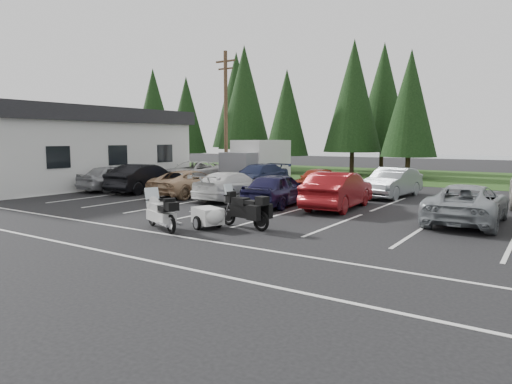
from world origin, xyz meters
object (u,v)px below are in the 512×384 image
object	(u,v)px
box_truck	(254,161)
car_near_5	(338,190)
car_near_0	(115,178)
car_far_1	(257,176)
car_far_0	(193,172)
car_near_4	(278,189)
car_near_1	(145,178)
adventure_motorcycle	(244,206)
car_near_2	(191,183)
car_far_3	(392,183)
touring_motorcycle	(161,209)
car_near_3	(232,186)
cargo_trailer	(208,218)
car_near_6	(467,204)
building	(54,147)
utility_pole	(226,114)
car_far_2	(316,180)

from	to	relation	value
box_truck	car_near_5	bearing A→B (deg)	-39.44
car_near_0	car_far_1	distance (m)	8.44
car_far_0	car_far_1	size ratio (longest dim) A/B	1.08
car_near_4	car_near_1	bearing A→B (deg)	-7.20
car_near_5	adventure_motorcycle	world-z (taller)	car_near_5
car_near_2	car_far_0	size ratio (longest dim) A/B	0.90
box_truck	car_near_2	size ratio (longest dim) A/B	1.15
car_far_3	box_truck	bearing A→B (deg)	170.17
car_near_5	car_far_1	bearing A→B (deg)	-38.44
box_truck	car_near_1	distance (m)	8.49
touring_motorcycle	car_near_3	bearing A→B (deg)	130.87
cargo_trailer	car_far_1	bearing A→B (deg)	138.34
car_near_2	adventure_motorcycle	world-z (taller)	adventure_motorcycle
car_near_5	car_near_6	xyz separation A→B (m)	(5.19, -0.67, -0.10)
car_far_0	car_far_1	world-z (taller)	car_far_0
car_near_5	car_far_0	bearing A→B (deg)	-25.74
car_near_6	building	bearing A→B (deg)	-0.76
car_near_0	car_far_1	xyz separation A→B (m)	(6.09, 5.84, -0.03)
car_near_2	car_near_4	xyz separation A→B (m)	(5.73, -0.66, 0.07)
building	touring_motorcycle	bearing A→B (deg)	-22.76
utility_pole	car_far_2	distance (m)	9.28
car_near_2	car_near_1	bearing A→B (deg)	2.20
car_near_1	touring_motorcycle	size ratio (longest dim) A/B	1.97
cargo_trailer	car_near_0	bearing A→B (deg)	176.10
car_near_0	car_near_5	xyz separation A→B (m)	(13.65, 0.67, 0.04)
car_near_0	car_near_5	bearing A→B (deg)	-178.37
car_far_0	car_far_3	size ratio (longest dim) A/B	1.18
car_near_5	car_far_2	world-z (taller)	car_near_5
car_far_3	car_near_6	bearing A→B (deg)	-47.27
car_near_6	car_far_1	world-z (taller)	car_far_1
car_far_2	cargo_trailer	size ratio (longest dim) A/B	2.58
building	car_far_0	world-z (taller)	building
car_near_3	cargo_trailer	xyz separation A→B (m)	(3.57, -6.20, -0.34)
car_far_0	car_far_2	xyz separation A→B (m)	(9.06, 0.36, -0.08)
car_near_2	car_far_3	bearing A→B (deg)	-150.93
cargo_trailer	touring_motorcycle	bearing A→B (deg)	-114.59
car_near_2	cargo_trailer	distance (m)	9.10
utility_pole	car_near_1	xyz separation A→B (m)	(0.18, -7.76, -3.91)
box_truck	car_near_0	xyz separation A→B (m)	(-3.88, -8.71, -0.70)
building	car_far_3	xyz separation A→B (m)	(20.50, 5.65, -1.70)
car_near_4	car_far_3	world-z (taller)	car_far_3
utility_pole	touring_motorcycle	bearing A→B (deg)	-59.71
car_near_1	car_near_4	size ratio (longest dim) A/B	1.10
cargo_trailer	adventure_motorcycle	xyz separation A→B (m)	(1.01, 0.69, 0.38)
car_near_0	car_near_4	xyz separation A→B (m)	(11.06, -0.03, -0.01)
building	car_near_4	size ratio (longest dim) A/B	3.56
car_far_1	cargo_trailer	size ratio (longest dim) A/B	3.26
car_near_5	car_far_3	size ratio (longest dim) A/B	1.05
box_truck	car_near_3	distance (m)	9.39
utility_pole	car_near_3	world-z (taller)	utility_pole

